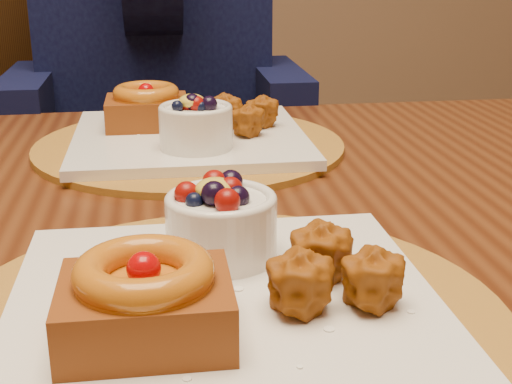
# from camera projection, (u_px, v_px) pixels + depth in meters

# --- Properties ---
(dining_table) EXTENTS (1.60, 0.90, 0.76)m
(dining_table) POSITION_uv_depth(u_px,v_px,m) (204.00, 284.00, 0.70)
(dining_table) COLOR #3B190A
(dining_table) RESTS_ON ground
(place_setting_near) EXTENTS (0.38, 0.38, 0.08)m
(place_setting_near) POSITION_uv_depth(u_px,v_px,m) (221.00, 295.00, 0.47)
(place_setting_near) COLOR brown
(place_setting_near) RESTS_ON dining_table
(place_setting_far) EXTENTS (0.38, 0.38, 0.08)m
(place_setting_far) POSITION_uv_depth(u_px,v_px,m) (188.00, 132.00, 0.87)
(place_setting_far) COLOR brown
(place_setting_far) RESTS_ON dining_table
(chair_far) EXTENTS (0.54, 0.54, 0.92)m
(chair_far) POSITION_uv_depth(u_px,v_px,m) (94.00, 188.00, 1.51)
(chair_far) COLOR black
(chair_far) RESTS_ON ground
(diner) EXTENTS (0.50, 0.49, 0.82)m
(diner) POSITION_uv_depth(u_px,v_px,m) (153.00, 14.00, 1.29)
(diner) COLOR black
(diner) RESTS_ON ground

